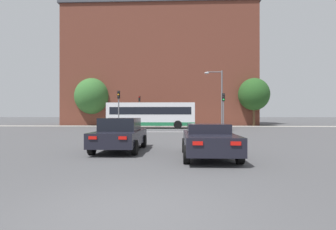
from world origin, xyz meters
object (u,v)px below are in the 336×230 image
(bus_crossing_lead, at_px, (151,115))
(traffic_light_near_right, at_px, (223,106))
(traffic_light_far_left, at_px, (139,106))
(traffic_light_near_left, at_px, (119,104))
(street_lamp_junction, at_px, (219,93))
(pedestrian_waiting, at_px, (156,119))
(car_roadster_right, at_px, (209,140))
(car_saloon_left, at_px, (120,134))

(bus_crossing_lead, xyz_separation_m, traffic_light_near_right, (8.01, -5.98, 0.91))
(traffic_light_far_left, height_order, traffic_light_near_left, traffic_light_far_left)
(street_lamp_junction, bearing_deg, pedestrian_waiting, 129.00)
(bus_crossing_lead, relative_size, traffic_light_near_left, 2.60)
(pedestrian_waiting, bearing_deg, street_lamp_junction, 131.80)
(traffic_light_far_left, relative_size, traffic_light_near_left, 1.08)
(pedestrian_waiting, bearing_deg, traffic_light_far_left, -4.20)
(car_roadster_right, distance_m, bus_crossing_lead, 22.92)
(car_saloon_left, bearing_deg, pedestrian_waiting, 91.80)
(car_roadster_right, bearing_deg, traffic_light_near_left, 114.21)
(street_lamp_junction, bearing_deg, traffic_light_near_right, -86.01)
(car_roadster_right, distance_m, street_lamp_junction, 19.20)
(street_lamp_junction, xyz_separation_m, pedestrian_waiting, (-7.68, 9.49, -3.03))
(street_lamp_junction, bearing_deg, traffic_light_near_left, -168.11)
(bus_crossing_lead, bearing_deg, traffic_light_near_left, 155.58)
(car_saloon_left, bearing_deg, street_lamp_junction, 67.63)
(traffic_light_near_right, relative_size, traffic_light_near_left, 0.93)
(bus_crossing_lead, distance_m, pedestrian_waiting, 5.72)
(car_roadster_right, height_order, traffic_light_near_left, traffic_light_near_left)
(car_saloon_left, xyz_separation_m, street_lamp_junction, (7.16, 16.85, 3.28))
(traffic_light_near_left, distance_m, pedestrian_waiting, 12.21)
(traffic_light_near_right, xyz_separation_m, traffic_light_far_left, (-10.38, 11.98, 0.38))
(car_roadster_right, relative_size, traffic_light_near_left, 1.06)
(car_saloon_left, height_order, pedestrian_waiting, pedestrian_waiting)
(traffic_light_near_left, bearing_deg, car_roadster_right, -65.89)
(car_saloon_left, bearing_deg, traffic_light_near_left, 103.90)
(car_roadster_right, bearing_deg, traffic_light_far_left, 103.88)
(pedestrian_waiting, bearing_deg, traffic_light_near_right, 126.70)
(bus_crossing_lead, relative_size, street_lamp_junction, 1.65)
(car_saloon_left, relative_size, pedestrian_waiting, 2.50)
(bus_crossing_lead, bearing_deg, traffic_light_near_right, -126.77)
(bus_crossing_lead, distance_m, traffic_light_near_left, 6.73)
(car_roadster_right, xyz_separation_m, traffic_light_far_left, (-6.97, 28.43, 2.33))
(bus_crossing_lead, relative_size, pedestrian_waiting, 6.26)
(car_roadster_right, height_order, street_lamp_junction, street_lamp_junction)
(traffic_light_far_left, distance_m, traffic_light_near_left, 12.04)
(car_saloon_left, height_order, street_lamp_junction, street_lamp_junction)
(car_saloon_left, distance_m, bus_crossing_lead, 20.70)
(bus_crossing_lead, bearing_deg, car_roadster_right, -168.44)
(bus_crossing_lead, relative_size, traffic_light_far_left, 2.41)
(car_roadster_right, xyz_separation_m, bus_crossing_lead, (-4.59, 22.43, 1.04))
(bus_crossing_lead, bearing_deg, traffic_light_far_left, 21.63)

